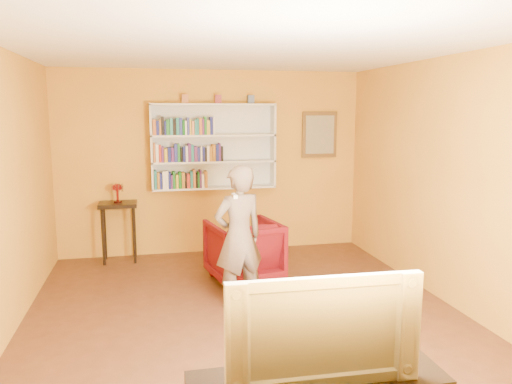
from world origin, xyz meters
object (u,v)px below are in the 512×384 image
(armchair, at_px, (244,251))
(television, at_px, (319,324))
(person, at_px, (239,237))
(bookshelf, at_px, (213,147))
(ruby_lustre, at_px, (117,189))
(console_table, at_px, (118,213))

(armchair, distance_m, television, 3.37)
(armchair, xyz_separation_m, person, (-0.21, -0.82, 0.39))
(bookshelf, distance_m, armchair, 1.81)
(television, bearing_deg, person, 91.95)
(bookshelf, distance_m, person, 2.31)
(armchair, relative_size, television, 0.74)
(ruby_lustre, bearing_deg, television, -73.11)
(ruby_lustre, distance_m, person, 2.43)
(console_table, bearing_deg, ruby_lustre, 135.00)
(bookshelf, relative_size, person, 1.16)
(armchair, xyz_separation_m, television, (-0.20, -3.32, 0.49))
(person, xyz_separation_m, television, (0.02, -2.50, 0.10))
(person, relative_size, television, 1.37)
(armchair, bearing_deg, bookshelf, -92.85)
(bookshelf, height_order, console_table, bookshelf)
(bookshelf, distance_m, television, 4.71)
(person, distance_m, television, 2.50)
(armchair, height_order, person, person)
(armchair, height_order, television, television)
(console_table, relative_size, television, 0.75)
(bookshelf, relative_size, console_table, 2.13)
(bookshelf, bearing_deg, person, -90.53)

